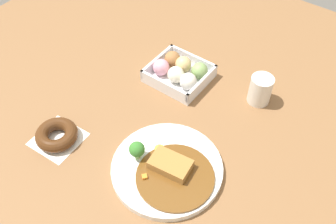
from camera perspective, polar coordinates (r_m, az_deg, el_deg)
The scene contains 5 objects.
ground_plane at distance 1.05m, azimuth -2.19°, elevation -0.75°, with size 1.60×1.60×0.00m, color brown.
curry_plate at distance 0.93m, azimuth -0.15°, elevation -8.48°, with size 0.27×0.27×0.07m.
donut_box at distance 1.13m, azimuth 1.76°, elevation 6.10°, with size 0.17×0.16×0.06m.
chocolate_ring_donut at distance 1.02m, azimuth -16.47°, elevation -3.35°, with size 0.13×0.13×0.04m.
coffee_mug at distance 1.09m, azimuth 13.79°, elevation 3.29°, with size 0.06×0.06×0.09m, color silver.
Camera 1 is at (0.44, -0.53, 0.79)m, focal length 40.33 mm.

